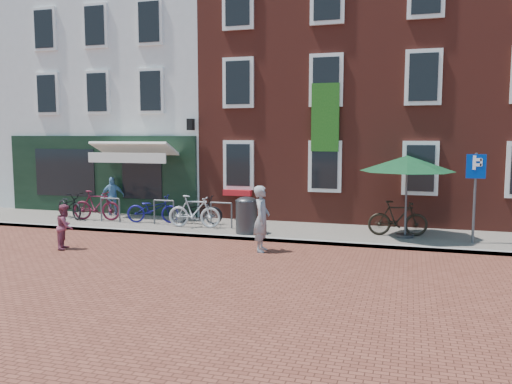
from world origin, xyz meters
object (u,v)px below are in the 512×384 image
(bicycle_2, at_px, (153,209))
(boy, at_px, (65,227))
(parking_sign, at_px, (475,182))
(bicycle_1, at_px, (97,205))
(litter_bin, at_px, (246,213))
(bicycle_3, at_px, (194,212))
(bicycle_4, at_px, (197,210))
(cafe_person, at_px, (113,196))
(parasol, at_px, (407,160))
(bicycle_5, at_px, (398,218))
(bicycle_0, at_px, (70,205))
(woman, at_px, (262,219))

(bicycle_2, bearing_deg, boy, 158.40)
(parking_sign, bearing_deg, bicycle_1, 178.15)
(boy, bearing_deg, parking_sign, -91.60)
(litter_bin, xyz_separation_m, bicycle_3, (-1.88, 0.44, -0.09))
(boy, xyz_separation_m, bicycle_4, (2.06, 4.08, -0.04))
(cafe_person, height_order, bicycle_1, cafe_person)
(bicycle_2, bearing_deg, parasol, -104.34)
(parasol, distance_m, bicycle_5, 1.72)
(boy, distance_m, bicycle_0, 4.76)
(bicycle_3, bearing_deg, bicycle_0, 79.73)
(parasol, bearing_deg, woman, -145.11)
(litter_bin, relative_size, bicycle_2, 0.67)
(bicycle_0, bearing_deg, bicycle_3, -65.86)
(parking_sign, distance_m, bicycle_1, 12.10)
(bicycle_3, bearing_deg, parasol, -92.17)
(litter_bin, xyz_separation_m, cafe_person, (-5.81, 2.03, 0.09))
(parking_sign, relative_size, cafe_person, 1.75)
(cafe_person, relative_size, bicycle_2, 0.79)
(parasol, relative_size, bicycle_5, 1.55)
(parasol, relative_size, cafe_person, 1.90)
(litter_bin, xyz_separation_m, bicycle_1, (-5.68, 0.79, -0.09))
(bicycle_1, distance_m, bicycle_2, 2.11)
(bicycle_2, xyz_separation_m, bicycle_5, (7.93, -0.00, 0.05))
(woman, bearing_deg, boy, 98.44)
(parasol, relative_size, bicycle_1, 1.55)
(litter_bin, relative_size, bicycle_5, 0.69)
(parking_sign, height_order, bicycle_5, parking_sign)
(parasol, bearing_deg, parking_sign, -10.49)
(bicycle_2, bearing_deg, litter_bin, -117.18)
(bicycle_4, distance_m, bicycle_5, 6.44)
(bicycle_0, xyz_separation_m, bicycle_4, (4.79, 0.18, 0.00))
(parking_sign, bearing_deg, bicycle_4, 175.25)
(litter_bin, bearing_deg, parasol, 9.04)
(parasol, relative_size, bicycle_0, 1.51)
(bicycle_0, distance_m, bicycle_3, 5.01)
(parasol, bearing_deg, bicycle_4, 176.82)
(boy, bearing_deg, bicycle_1, 2.75)
(woman, height_order, bicycle_1, woman)
(bicycle_2, distance_m, bicycle_4, 1.50)
(woman, relative_size, bicycle_3, 1.01)
(woman, bearing_deg, bicycle_0, 66.20)
(litter_bin, bearing_deg, boy, -144.21)
(litter_bin, distance_m, bicycle_3, 1.93)
(bicycle_4, bearing_deg, bicycle_5, -97.05)
(boy, distance_m, bicycle_5, 9.34)
(litter_bin, height_order, bicycle_0, litter_bin)
(bicycle_3, bearing_deg, parking_sign, -95.02)
(bicycle_1, bearing_deg, parasol, -97.11)
(cafe_person, distance_m, bicycle_5, 10.24)
(bicycle_5, bearing_deg, parasol, -135.38)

